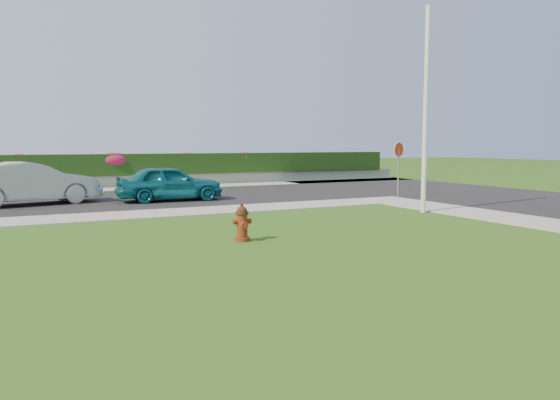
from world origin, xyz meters
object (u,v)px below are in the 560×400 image
sedan_silver (30,183)px  stop_sign (399,157)px  sedan_teal (170,183)px  fire_hydrant (242,223)px  utility_pole (426,111)px

sedan_silver → stop_sign: bearing=-118.5°
stop_sign → sedan_teal: bearing=169.6°
fire_hydrant → sedan_silver: (-4.02, 10.03, 0.40)m
sedan_silver → utility_pole: (11.30, -7.85, 2.46)m
utility_pole → stop_sign: bearing=61.4°
sedan_teal → sedan_silver: bearing=82.2°
utility_pole → stop_sign: (2.18, 3.99, -1.59)m
sedan_teal → stop_sign: bearing=-106.2°
utility_pole → sedan_teal: bearing=132.9°
sedan_silver → utility_pole: utility_pole is taller
sedan_teal → sedan_silver: size_ratio=0.86×
sedan_teal → utility_pole: utility_pole is taller
sedan_teal → stop_sign: 9.19m
sedan_silver → stop_sign: size_ratio=2.03×
fire_hydrant → stop_sign: stop_sign is taller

